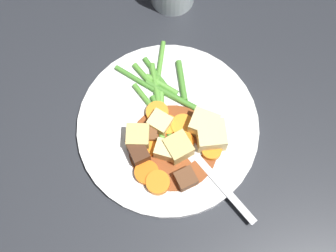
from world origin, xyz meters
name	(u,v)px	position (x,y,z in m)	size (l,w,h in m)	color
ground_plane	(168,129)	(0.00, 0.00, 0.00)	(3.00, 3.00, 0.00)	#26282D
dinner_plate	(168,128)	(0.00, 0.00, 0.01)	(0.26, 0.26, 0.01)	white
stew_sauce	(173,147)	(0.03, 0.01, 0.01)	(0.12, 0.12, 0.00)	brown
carrot_slice_0	(212,150)	(0.03, 0.06, 0.02)	(0.03, 0.03, 0.01)	orange
carrot_slice_1	(183,129)	(0.00, 0.02, 0.02)	(0.03, 0.03, 0.01)	orange
carrot_slice_2	(147,173)	(0.07, -0.02, 0.02)	(0.03, 0.03, 0.01)	orange
carrot_slice_3	(147,146)	(0.03, -0.03, 0.02)	(0.03, 0.03, 0.01)	orange
carrot_slice_4	(157,113)	(-0.02, -0.02, 0.02)	(0.03, 0.03, 0.01)	orange
carrot_slice_5	(170,124)	(0.00, 0.00, 0.02)	(0.03, 0.03, 0.01)	orange
carrot_slice_6	(185,142)	(0.02, 0.03, 0.02)	(0.03, 0.03, 0.01)	orange
carrot_slice_7	(158,183)	(0.08, -0.01, 0.02)	(0.03, 0.03, 0.01)	orange
potato_chunk_0	(165,150)	(0.04, 0.00, 0.03)	(0.02, 0.03, 0.03)	#EAD68C
potato_chunk_1	(211,136)	(0.01, 0.06, 0.03)	(0.04, 0.04, 0.03)	#EAD68C
potato_chunk_2	(178,148)	(0.04, 0.02, 0.03)	(0.03, 0.03, 0.03)	#DBBC6B
potato_chunk_3	(160,125)	(0.00, -0.01, 0.02)	(0.03, 0.03, 0.02)	#EAD68C
potato_chunk_4	(204,123)	(0.00, 0.05, 0.03)	(0.03, 0.04, 0.03)	#EAD68C
potato_chunk_5	(138,137)	(0.02, -0.04, 0.03)	(0.03, 0.03, 0.03)	#DBBC6B
meat_chunk_0	(186,179)	(0.08, 0.03, 0.02)	(0.03, 0.03, 0.02)	brown
meat_chunk_1	(148,133)	(0.02, -0.03, 0.02)	(0.02, 0.02, 0.02)	brown
meat_chunk_2	(138,152)	(0.04, -0.04, 0.03)	(0.03, 0.02, 0.03)	#4C2B19
green_bean_0	(156,89)	(-0.05, -0.02, 0.02)	(0.01, 0.01, 0.08)	#599E38
green_bean_1	(170,95)	(-0.05, 0.00, 0.02)	(0.01, 0.01, 0.08)	#4C8E33
green_bean_2	(154,115)	(-0.01, -0.02, 0.02)	(0.01, 0.01, 0.06)	#599E38
green_bean_3	(182,81)	(-0.07, 0.01, 0.02)	(0.01, 0.01, 0.06)	#4C8E33
green_bean_4	(162,118)	(-0.01, -0.01, 0.02)	(0.01, 0.01, 0.08)	#66AD42
green_bean_5	(162,84)	(-0.06, -0.01, 0.02)	(0.01, 0.01, 0.05)	#66AD42
green_bean_6	(146,100)	(-0.04, -0.03, 0.02)	(0.01, 0.01, 0.06)	#599E38
green_bean_7	(163,119)	(-0.01, -0.01, 0.02)	(0.01, 0.01, 0.07)	#4C8E33
green_bean_8	(160,67)	(-0.09, -0.02, 0.02)	(0.01, 0.01, 0.08)	#599E38
green_bean_9	(147,79)	(-0.07, -0.04, 0.02)	(0.01, 0.01, 0.06)	#599E38
green_bean_10	(138,80)	(-0.07, -0.05, 0.02)	(0.01, 0.01, 0.08)	#4C8E33
green_bean_11	(155,72)	(-0.08, -0.03, 0.02)	(0.01, 0.01, 0.05)	#4C8E33
fork	(208,170)	(0.06, 0.06, 0.01)	(0.14, 0.13, 0.00)	silver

